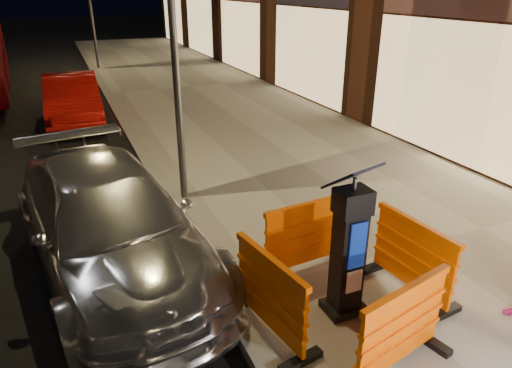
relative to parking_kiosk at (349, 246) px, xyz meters
name	(u,v)px	position (x,y,z in m)	size (l,w,h in m)	color
ground_plane	(229,304)	(-1.14, 0.80, -1.02)	(120.00, 120.00, 0.00)	black
sidewalk	(419,249)	(1.86, 0.80, -0.94)	(6.00, 60.00, 0.15)	gray
kerb	(229,299)	(-1.14, 0.80, -0.94)	(0.30, 60.00, 0.15)	slate
parking_kiosk	(349,246)	(0.00, 0.00, 0.00)	(0.55, 0.55, 1.74)	black
barrier_front	(402,328)	(0.00, -0.95, -0.38)	(1.24, 0.51, 0.97)	#F05600
barrier_back	(305,236)	(0.00, 0.95, -0.38)	(1.24, 0.51, 0.97)	#F05600
barrier_kerbside	(270,296)	(-0.95, 0.00, -0.38)	(1.24, 0.51, 0.97)	#F05600
barrier_bldgside	(413,257)	(0.95, 0.00, -0.38)	(1.24, 0.51, 0.97)	#F05600
car_silver	(117,267)	(-2.31, 2.20, -1.02)	(2.00, 4.91, 1.43)	silver
car_red	(76,123)	(-2.39, 10.22, -1.02)	(1.43, 4.09, 1.35)	#A20E0D
street_lamp_mid	(172,20)	(-0.89, 3.80, 2.13)	(0.12, 0.12, 6.00)	#3F3F44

